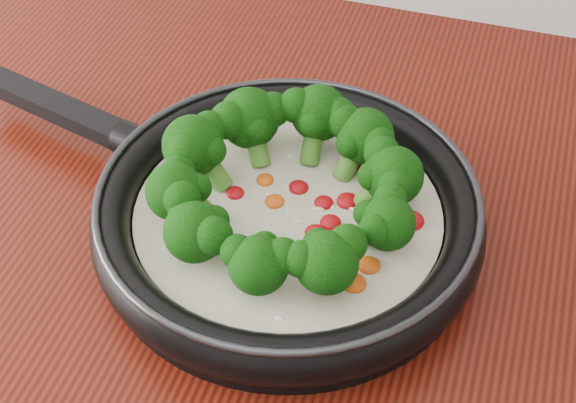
% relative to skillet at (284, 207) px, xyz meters
% --- Properties ---
extents(skillet, '(0.59, 0.44, 0.10)m').
position_rel_skillet_xyz_m(skillet, '(0.00, 0.00, 0.00)').
color(skillet, black).
rests_on(skillet, counter).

